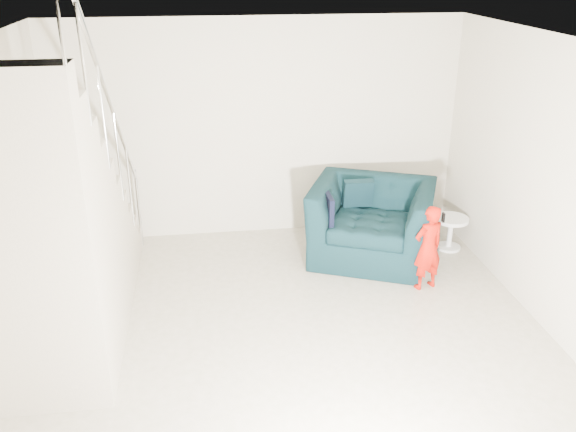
# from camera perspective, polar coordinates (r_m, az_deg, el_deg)

# --- Properties ---
(floor) EXTENTS (5.50, 5.50, 0.00)m
(floor) POSITION_cam_1_polar(r_m,az_deg,el_deg) (5.67, 0.21, -12.84)
(floor) COLOR gray
(floor) RESTS_ON ground
(ceiling) EXTENTS (5.50, 5.50, 0.00)m
(ceiling) POSITION_cam_1_polar(r_m,az_deg,el_deg) (4.62, 0.26, 15.32)
(ceiling) COLOR silver
(ceiling) RESTS_ON back_wall
(back_wall) EXTENTS (5.00, 0.00, 5.00)m
(back_wall) POSITION_cam_1_polar(r_m,az_deg,el_deg) (7.57, -2.80, 8.03)
(back_wall) COLOR #BDAE9A
(back_wall) RESTS_ON floor
(right_wall) EXTENTS (0.00, 5.50, 5.50)m
(right_wall) POSITION_cam_1_polar(r_m,az_deg,el_deg) (5.87, 25.16, 1.17)
(right_wall) COLOR #BDAE9A
(right_wall) RESTS_ON floor
(armchair) EXTENTS (1.74, 1.65, 0.90)m
(armchair) POSITION_cam_1_polar(r_m,az_deg,el_deg) (7.22, 7.83, -0.54)
(armchair) COLOR black
(armchair) RESTS_ON floor
(toddler) EXTENTS (0.40, 0.32, 0.95)m
(toddler) POSITION_cam_1_polar(r_m,az_deg,el_deg) (6.64, 12.97, -2.91)
(toddler) COLOR #AD1905
(toddler) RESTS_ON floor
(side_table) EXTENTS (0.41, 0.41, 0.41)m
(side_table) POSITION_cam_1_polar(r_m,az_deg,el_deg) (7.68, 14.97, -1.07)
(side_table) COLOR silver
(side_table) RESTS_ON floor
(staircase) EXTENTS (1.02, 3.03, 3.62)m
(staircase) POSITION_cam_1_polar(r_m,az_deg,el_deg) (5.77, -20.69, -2.83)
(staircase) COLOR #ADA089
(staircase) RESTS_ON floor
(cushion) EXTENTS (0.36, 0.17, 0.35)m
(cushion) POSITION_cam_1_polar(r_m,az_deg,el_deg) (7.39, 6.57, 2.14)
(cushion) COLOR black
(cushion) RESTS_ON armchair
(throw) EXTENTS (0.05, 0.53, 0.60)m
(throw) POSITION_cam_1_polar(r_m,az_deg,el_deg) (7.02, 3.67, -0.06)
(throw) COLOR black
(throw) RESTS_ON armchair
(phone) EXTENTS (0.02, 0.05, 0.10)m
(phone) POSITION_cam_1_polar(r_m,az_deg,el_deg) (6.52, 14.33, -0.13)
(phone) COLOR black
(phone) RESTS_ON toddler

